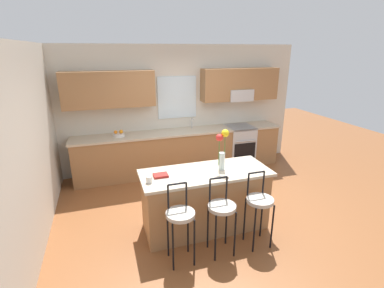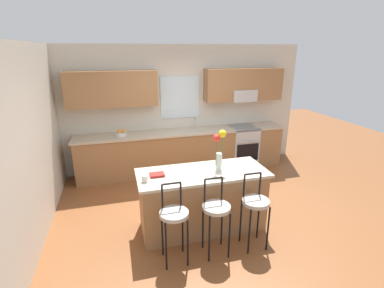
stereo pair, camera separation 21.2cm
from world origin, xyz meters
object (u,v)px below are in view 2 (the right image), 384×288
bar_stool_near (174,217)px  cookbook (157,175)px  oven_range (242,146)px  mug_ceramic (145,179)px  flower_vase (219,148)px  kitchen_island (202,200)px  bar_stool_middle (216,211)px  bar_stool_far (255,205)px  fruit_bowl_oranges (121,133)px

bar_stool_near → cookbook: 0.71m
oven_range → mug_ceramic: 3.39m
cookbook → flower_vase: bearing=-2.6°
kitchen_island → flower_vase: flower_vase is taller
kitchen_island → bar_stool_middle: bearing=-90.0°
cookbook → bar_stool_far: bearing=-27.8°
bar_stool_far → fruit_bowl_oranges: 3.23m
kitchen_island → bar_stool_near: bar_stool_near is taller
oven_range → cookbook: bearing=-137.3°
oven_range → mug_ceramic: bearing=-137.7°
bar_stool_middle → mug_ceramic: size_ratio=11.58×
oven_range → mug_ceramic: size_ratio=10.22×
oven_range → mug_ceramic: (-2.48, -2.26, 0.51)m
kitchen_island → cookbook: cookbook is taller
oven_range → cookbook: cookbook is taller
bar_stool_middle → fruit_bowl_oranges: 2.99m
bar_stool_middle → flower_vase: 0.90m
oven_range → flower_vase: bearing=-122.9°
bar_stool_middle → mug_ceramic: 1.03m
bar_stool_middle → cookbook: size_ratio=5.21×
cookbook → oven_range: bearing=42.7°
mug_ceramic → cookbook: bearing=37.4°
kitchen_island → bar_stool_middle: bar_stool_middle is taller
bar_stool_far → bar_stool_near: bearing=180.0°
bar_stool_near → cookbook: size_ratio=5.21×
flower_vase → bar_stool_near: bearing=-143.2°
flower_vase → bar_stool_middle: bearing=-112.4°
kitchen_island → cookbook: 0.81m
bar_stool_middle → fruit_bowl_oranges: fruit_bowl_oranges is taller
bar_stool_near → flower_vase: (0.79, 0.59, 0.63)m
bar_stool_far → fruit_bowl_oranges: (-1.61, 2.77, 0.33)m
bar_stool_middle → fruit_bowl_oranges: size_ratio=4.34×
oven_range → bar_stool_near: bar_stool_near is taller
bar_stool_middle → flower_vase: size_ratio=1.72×
bar_stool_far → fruit_bowl_oranges: size_ratio=4.34×
oven_range → kitchen_island: bearing=-127.3°
bar_stool_near → kitchen_island: bearing=47.3°
flower_vase → cookbook: bearing=177.4°
bar_stool_near → bar_stool_middle: same height
kitchen_island → bar_stool_near: bearing=-132.7°
mug_ceramic → bar_stool_near: bearing=-59.8°
bar_stool_far → flower_vase: (-0.31, 0.59, 0.63)m
bar_stool_far → bar_stool_middle: bearing=180.0°
flower_vase → fruit_bowl_oranges: (-1.31, 2.18, -0.30)m
flower_vase → mug_ceramic: 1.13m
bar_stool_middle → bar_stool_far: (0.55, 0.00, 0.00)m
flower_vase → mug_ceramic: (-1.08, -0.10, -0.30)m
fruit_bowl_oranges → oven_range: bearing=-0.5°
kitchen_island → bar_stool_middle: (0.00, -0.60, 0.17)m
bar_stool_near → cookbook: bearing=99.1°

